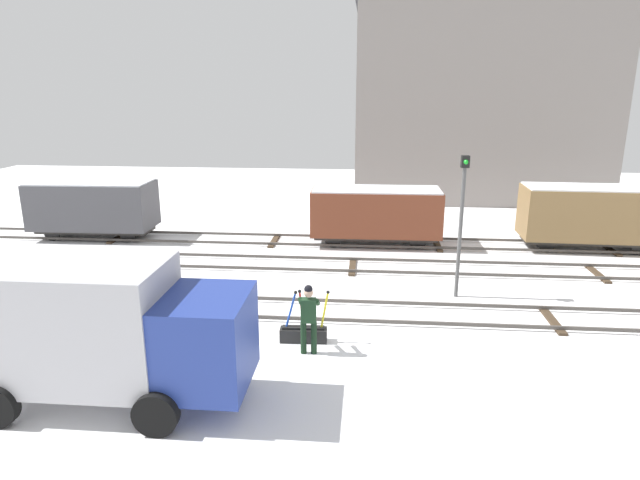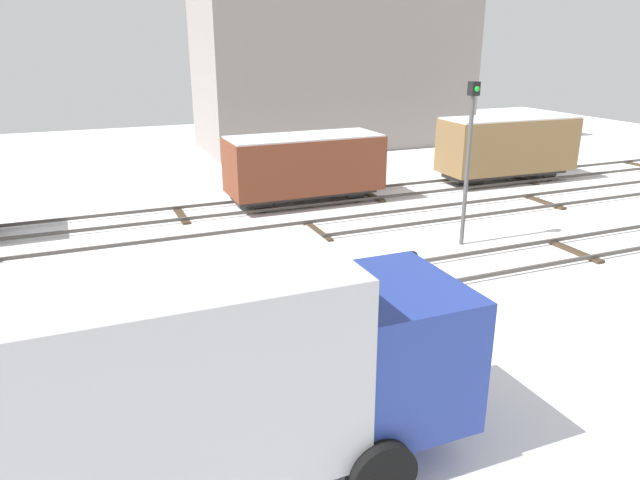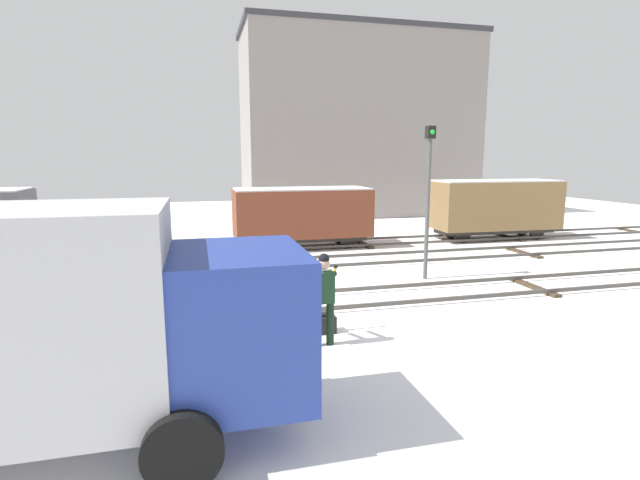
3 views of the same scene
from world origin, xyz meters
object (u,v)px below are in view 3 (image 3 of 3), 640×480
Objects in this scene: freight_car_back_track at (495,206)px; freight_car_mid_siding at (302,214)px; delivery_truck at (59,320)px; rail_worker at (323,293)px; switch_lever_frame at (306,323)px; signal_post at (428,189)px.

freight_car_back_track is 1.03× the size of freight_car_mid_siding.
delivery_truck is 13.90m from freight_car_mid_siding.
rail_worker is 4.75m from delivery_truck.
delivery_truck reaches higher than switch_lever_frame.
signal_post reaches higher than freight_car_back_track.
rail_worker is 0.40× the size of signal_post.
rail_worker is at bearing -74.80° from switch_lever_frame.
delivery_truck is 1.05× the size of freight_car_mid_siding.
freight_car_back_track is at bearing 43.07° from signal_post.
signal_post reaches higher than switch_lever_frame.
delivery_truck is at bearing -150.14° from rail_worker.
freight_car_mid_siding is (-2.54, 5.87, -1.32)m from signal_post.
signal_post is (4.30, 4.27, 1.67)m from rail_worker.
freight_car_back_track is (10.58, 10.14, 0.46)m from rail_worker.
rail_worker is 0.32× the size of delivery_truck.
freight_car_mid_siding is (5.73, 12.66, -0.30)m from delivery_truck.
freight_car_mid_siding reaches higher than rail_worker.
rail_worker is 0.34× the size of freight_car_mid_siding.
signal_post is 0.81× the size of freight_car_back_track.
delivery_truck is (-3.97, -2.53, 0.65)m from rail_worker.
signal_post is at bearing 36.25° from switch_lever_frame.
switch_lever_frame is at bearing -102.23° from freight_car_mid_siding.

